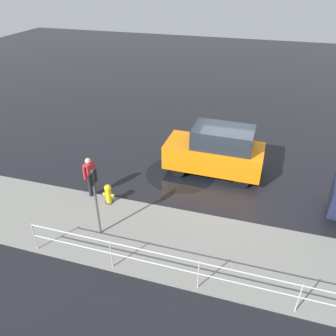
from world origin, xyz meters
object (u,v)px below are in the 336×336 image
(fire_hydrant, at_px, (108,194))
(pedestrian, at_px, (90,174))
(moving_hatchback, at_px, (216,151))
(sign_post, at_px, (95,194))

(fire_hydrant, height_order, pedestrian, pedestrian)
(moving_hatchback, relative_size, sign_post, 1.64)
(fire_hydrant, distance_m, pedestrian, 1.01)
(pedestrian, bearing_deg, fire_hydrant, 162.21)
(moving_hatchback, bearing_deg, fire_hydrant, 43.55)
(moving_hatchback, height_order, sign_post, sign_post)
(moving_hatchback, xyz_separation_m, fire_hydrant, (3.32, 3.16, -0.63))
(moving_hatchback, distance_m, pedestrian, 5.04)
(fire_hydrant, height_order, sign_post, sign_post)
(moving_hatchback, xyz_separation_m, sign_post, (2.91, 4.69, 0.55))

